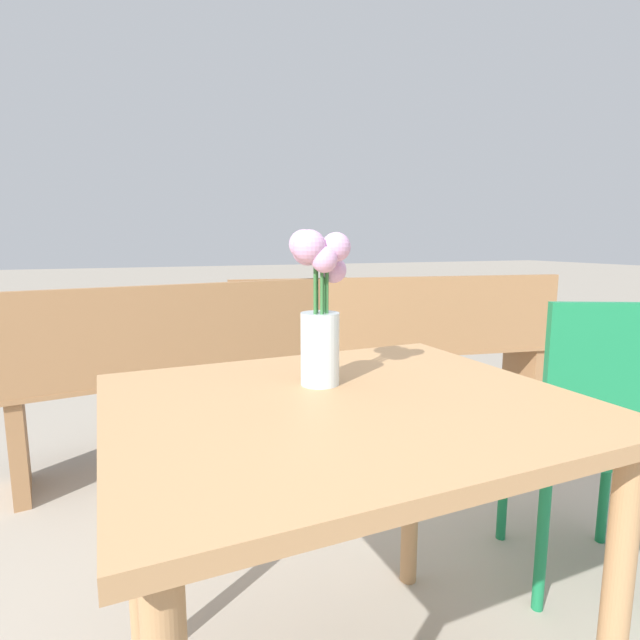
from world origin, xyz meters
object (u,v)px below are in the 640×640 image
at_px(cafe_chair, 598,428).
at_px(bench_middle, 396,347).
at_px(flower_vase, 319,304).
at_px(table_front, 345,450).
at_px(bench_near, 193,368).

xyz_separation_m(cafe_chair, bench_middle, (0.12, 1.32, -0.04)).
xyz_separation_m(flower_vase, bench_middle, (0.97, 1.32, -0.43)).
xyz_separation_m(table_front, cafe_chair, (0.84, 0.11, -0.11)).
bearing_deg(cafe_chair, flower_vase, -180.00).
height_order(cafe_chair, bench_middle, cafe_chair).
height_order(table_front, flower_vase, flower_vase).
xyz_separation_m(flower_vase, cafe_chair, (0.85, 0.00, -0.39)).
bearing_deg(bench_near, table_front, -85.37).
bearing_deg(bench_near, cafe_chair, -53.93).
xyz_separation_m(table_front, bench_near, (-0.11, 1.42, -0.16)).
bearing_deg(table_front, cafe_chair, 7.14).
height_order(table_front, bench_middle, bench_middle).
bearing_deg(flower_vase, bench_middle, 53.72).
distance_m(cafe_chair, bench_middle, 1.33).
height_order(flower_vase, cafe_chair, flower_vase).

